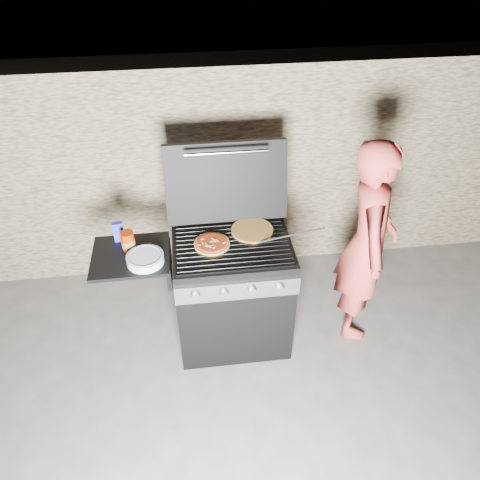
{
  "coord_description": "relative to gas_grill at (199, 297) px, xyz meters",
  "views": [
    {
      "loc": [
        -0.26,
        -2.4,
        2.86
      ],
      "look_at": [
        0.05,
        0.0,
        0.95
      ],
      "focal_mm": 35.0,
      "sensor_mm": 36.0,
      "label": 1
    }
  ],
  "objects": [
    {
      "name": "pizza_topped",
      "position": [
        0.11,
        0.02,
        0.47
      ],
      "size": [
        0.28,
        0.28,
        0.03
      ],
      "primitive_type": null,
      "rotation": [
        0.0,
        0.0,
        0.18
      ],
      "color": "#AC7D50",
      "rests_on": "gas_grill"
    },
    {
      "name": "gas_grill",
      "position": [
        0.0,
        0.0,
        0.0
      ],
      "size": [
        1.34,
        0.79,
        0.91
      ],
      "primitive_type": null,
      "color": "black",
      "rests_on": "ground"
    },
    {
      "name": "person",
      "position": [
        1.21,
        0.04,
        0.34
      ],
      "size": [
        0.52,
        0.66,
        1.59
      ],
      "primitive_type": "imported",
      "rotation": [
        0.0,
        0.0,
        1.32
      ],
      "color": "#B53A35",
      "rests_on": "ground"
    },
    {
      "name": "ground",
      "position": [
        0.25,
        0.0,
        -0.46
      ],
      "size": [
        50.0,
        50.0,
        0.0
      ],
      "primitive_type": "plane",
      "color": "#464646"
    },
    {
      "name": "tongs",
      "position": [
        0.64,
        0.0,
        0.5
      ],
      "size": [
        0.46,
        0.01,
        0.09
      ],
      "primitive_type": "cylinder",
      "rotation": [
        0.0,
        1.4,
        -0.0
      ],
      "color": "black",
      "rests_on": "gas_grill"
    },
    {
      "name": "sauce_jar",
      "position": [
        -0.43,
        0.06,
        0.51
      ],
      "size": [
        0.1,
        0.1,
        0.13
      ],
      "primitive_type": "cylinder",
      "rotation": [
        0.0,
        0.0,
        0.17
      ],
      "color": "#902200",
      "rests_on": "gas_grill"
    },
    {
      "name": "plate_stack",
      "position": [
        -0.32,
        -0.09,
        0.47
      ],
      "size": [
        0.27,
        0.27,
        0.05
      ],
      "primitive_type": "cylinder",
      "rotation": [
        0.0,
        0.0,
        0.16
      ],
      "color": "silver",
      "rests_on": "gas_grill"
    },
    {
      "name": "stone_wall",
      "position": [
        0.25,
        1.05,
        0.44
      ],
      "size": [
        8.0,
        0.35,
        1.8
      ],
      "primitive_type": "cube",
      "color": "#968060",
      "rests_on": "ground"
    },
    {
      "name": "pizza_plain",
      "position": [
        0.4,
        0.14,
        0.46
      ],
      "size": [
        0.31,
        0.31,
        0.02
      ],
      "primitive_type": "cylinder",
      "rotation": [
        0.0,
        0.0,
        -0.06
      ],
      "color": "gold",
      "rests_on": "gas_grill"
    },
    {
      "name": "blue_carton",
      "position": [
        -0.5,
        0.16,
        0.52
      ],
      "size": [
        0.07,
        0.05,
        0.14
      ],
      "primitive_type": "cube",
      "rotation": [
        0.0,
        0.0,
        0.15
      ],
      "color": "#2023A3",
      "rests_on": "gas_grill"
    }
  ]
}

